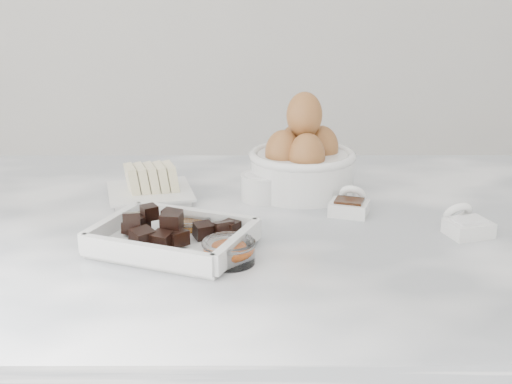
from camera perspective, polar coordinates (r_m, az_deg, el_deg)
marble_slab at (r=1.08m, az=-1.05°, el=-3.51°), size 1.20×0.80×0.04m
chocolate_dish at (r=0.98m, az=-6.71°, el=-3.33°), size 0.25×0.22×0.05m
butter_plate at (r=1.20m, az=-8.63°, el=0.47°), size 0.16×0.16×0.06m
sugar_ramekin at (r=1.18m, az=0.51°, el=0.50°), size 0.07×0.07×0.04m
egg_bowl at (r=1.21m, az=3.72°, el=2.49°), size 0.18×0.18×0.17m
honey_bowl at (r=1.03m, az=-5.38°, el=-2.67°), size 0.07×0.07×0.03m
zest_bowl at (r=0.93m, az=-2.18°, el=-4.71°), size 0.07×0.07×0.03m
vanilla_spoon at (r=1.12m, az=7.53°, el=-0.99°), size 0.07×0.08×0.04m
salt_spoon at (r=1.07m, az=16.43°, el=-2.46°), size 0.07×0.09×0.05m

